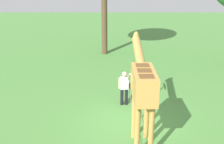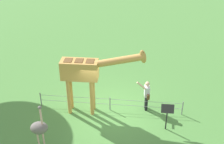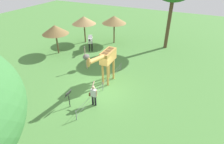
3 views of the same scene
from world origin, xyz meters
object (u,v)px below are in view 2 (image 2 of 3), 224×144
(visitor, at_px, (147,94))
(info_sign, at_px, (167,112))
(ostrich, at_px, (39,128))
(giraffe, at_px, (87,72))

(visitor, distance_m, info_sign, 1.67)
(visitor, bearing_deg, ostrich, -142.05)
(giraffe, bearing_deg, ostrich, -116.86)
(ostrich, height_order, info_sign, ostrich)
(ostrich, bearing_deg, giraffe, 63.14)
(giraffe, height_order, visitor, giraffe)
(info_sign, bearing_deg, ostrich, -159.76)
(ostrich, xyz_separation_m, info_sign, (5.13, 1.89, -0.23))
(visitor, xyz_separation_m, info_sign, (0.91, -1.40, 0.05))
(ostrich, distance_m, info_sign, 5.47)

